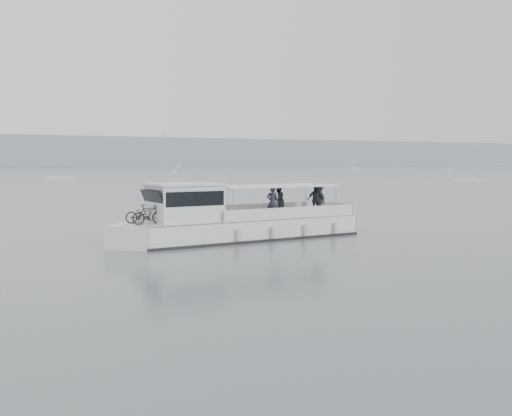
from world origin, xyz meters
name	(u,v)px	position (x,y,z in m)	size (l,w,h in m)	color
ground	(248,244)	(0.00, 0.00, 0.00)	(1400.00, 1400.00, 0.00)	#515A5F
headland	(6,151)	(0.00, 560.00, 14.00)	(1400.00, 90.00, 28.00)	#939EA8
tour_boat	(227,222)	(-0.46, 1.60, 0.94)	(13.79, 4.58, 5.74)	white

